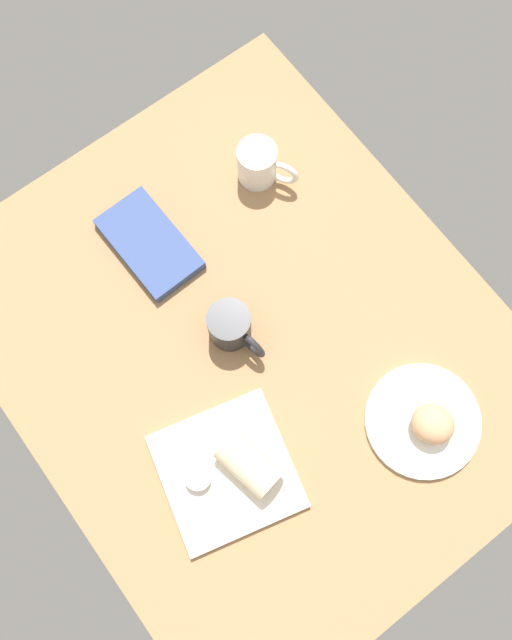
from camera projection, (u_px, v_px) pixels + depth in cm
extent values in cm
cube|color=#9E754C|center=(251.00, 347.00, 133.15)|extent=(110.00, 90.00, 4.00)
cylinder|color=white|center=(423.00, 421.00, 126.59)|extent=(21.68, 21.68, 1.40)
ellipsoid|color=tan|center=(433.00, 424.00, 122.68)|extent=(10.22, 9.86, 6.12)
cube|color=silver|center=(227.00, 471.00, 124.03)|extent=(28.23, 28.23, 1.60)
cylinder|color=silver|center=(198.00, 478.00, 121.85)|extent=(4.79, 4.79, 2.26)
cylinder|color=#C85932|center=(198.00, 477.00, 121.04)|extent=(3.93, 3.93, 0.40)
cylinder|color=beige|center=(249.00, 464.00, 120.40)|extent=(12.24, 8.44, 6.48)
cube|color=#33477F|center=(149.00, 244.00, 135.42)|extent=(21.70, 12.81, 2.58)
cylinder|color=#262628|center=(229.00, 325.00, 127.63)|extent=(8.22, 8.22, 8.91)
cylinder|color=olive|center=(229.00, 320.00, 123.91)|extent=(6.74, 6.74, 0.40)
torus|color=#262628|center=(251.00, 345.00, 126.63)|extent=(6.66, 2.42, 6.55)
cylinder|color=white|center=(257.00, 164.00, 136.37)|extent=(7.97, 7.97, 9.40)
cylinder|color=#95774A|center=(257.00, 153.00, 132.42)|extent=(6.54, 6.54, 0.40)
torus|color=white|center=(283.00, 173.00, 135.83)|extent=(6.47, 4.57, 6.84)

